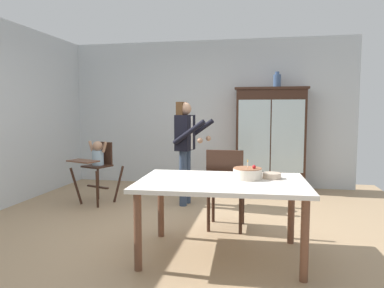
{
  "coord_description": "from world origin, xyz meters",
  "views": [
    {
      "loc": [
        1.0,
        -4.05,
        1.4
      ],
      "look_at": [
        0.08,
        0.7,
        0.95
      ],
      "focal_mm": 33.38,
      "sensor_mm": 36.0,
      "label": 1
    }
  ],
  "objects_px": {
    "serving_bowl": "(272,176)",
    "dining_chair_far_side": "(225,184)",
    "birthday_cake": "(248,173)",
    "adult_person": "(186,140)",
    "china_cabinet": "(270,139)",
    "high_chair_with_toddler": "(97,161)",
    "dining_table": "(222,189)",
    "ceramic_vase": "(277,80)"
  },
  "relations": [
    {
      "from": "china_cabinet",
      "to": "dining_chair_far_side",
      "type": "bearing_deg",
      "value": -103.48
    },
    {
      "from": "adult_person",
      "to": "birthday_cake",
      "type": "xyz_separation_m",
      "value": [
        0.97,
        -1.67,
        -0.17
      ]
    },
    {
      "from": "birthday_cake",
      "to": "dining_chair_far_side",
      "type": "bearing_deg",
      "value": 114.05
    },
    {
      "from": "dining_table",
      "to": "serving_bowl",
      "type": "relative_size",
      "value": 9.09
    },
    {
      "from": "high_chair_with_toddler",
      "to": "dining_chair_far_side",
      "type": "height_order",
      "value": "dining_chair_far_side"
    },
    {
      "from": "china_cabinet",
      "to": "birthday_cake",
      "type": "height_order",
      "value": "china_cabinet"
    },
    {
      "from": "ceramic_vase",
      "to": "serving_bowl",
      "type": "distance_m",
      "value": 3.11
    },
    {
      "from": "birthday_cake",
      "to": "serving_bowl",
      "type": "height_order",
      "value": "birthday_cake"
    },
    {
      "from": "china_cabinet",
      "to": "adult_person",
      "type": "relative_size",
      "value": 1.18
    },
    {
      "from": "china_cabinet",
      "to": "serving_bowl",
      "type": "relative_size",
      "value": 10.03
    },
    {
      "from": "ceramic_vase",
      "to": "high_chair_with_toddler",
      "type": "relative_size",
      "value": 0.28
    },
    {
      "from": "dining_table",
      "to": "birthday_cake",
      "type": "xyz_separation_m",
      "value": [
        0.24,
        0.13,
        0.14
      ]
    },
    {
      "from": "high_chair_with_toddler",
      "to": "serving_bowl",
      "type": "height_order",
      "value": "high_chair_with_toddler"
    },
    {
      "from": "serving_bowl",
      "to": "dining_chair_far_side",
      "type": "distance_m",
      "value": 0.78
    },
    {
      "from": "adult_person",
      "to": "dining_chair_far_side",
      "type": "height_order",
      "value": "adult_person"
    },
    {
      "from": "adult_person",
      "to": "high_chair_with_toddler",
      "type": "bearing_deg",
      "value": 106.71
    },
    {
      "from": "china_cabinet",
      "to": "dining_chair_far_side",
      "type": "relative_size",
      "value": 1.88
    },
    {
      "from": "adult_person",
      "to": "birthday_cake",
      "type": "relative_size",
      "value": 5.47
    },
    {
      "from": "dining_chair_far_side",
      "to": "adult_person",
      "type": "bearing_deg",
      "value": -55.5
    },
    {
      "from": "dining_chair_far_side",
      "to": "serving_bowl",
      "type": "bearing_deg",
      "value": 133.7
    },
    {
      "from": "china_cabinet",
      "to": "high_chair_with_toddler",
      "type": "distance_m",
      "value": 2.98
    },
    {
      "from": "dining_table",
      "to": "serving_bowl",
      "type": "height_order",
      "value": "serving_bowl"
    },
    {
      "from": "ceramic_vase",
      "to": "serving_bowl",
      "type": "xyz_separation_m",
      "value": [
        -0.15,
        -2.88,
        -1.16
      ]
    },
    {
      "from": "dining_table",
      "to": "adult_person",
      "type": "bearing_deg",
      "value": 112.4
    },
    {
      "from": "ceramic_vase",
      "to": "high_chair_with_toddler",
      "type": "height_order",
      "value": "ceramic_vase"
    },
    {
      "from": "dining_table",
      "to": "high_chair_with_toddler",
      "type": "bearing_deg",
      "value": 142.11
    },
    {
      "from": "high_chair_with_toddler",
      "to": "adult_person",
      "type": "height_order",
      "value": "adult_person"
    },
    {
      "from": "high_chair_with_toddler",
      "to": "dining_chair_far_side",
      "type": "bearing_deg",
      "value": -2.95
    },
    {
      "from": "china_cabinet",
      "to": "ceramic_vase",
      "type": "relative_size",
      "value": 6.69
    },
    {
      "from": "ceramic_vase",
      "to": "china_cabinet",
      "type": "bearing_deg",
      "value": -177.75
    },
    {
      "from": "adult_person",
      "to": "dining_table",
      "type": "xyz_separation_m",
      "value": [
        0.74,
        -1.79,
        -0.31
      ]
    },
    {
      "from": "ceramic_vase",
      "to": "adult_person",
      "type": "bearing_deg",
      "value": -136.59
    },
    {
      "from": "dining_table",
      "to": "dining_chair_far_side",
      "type": "xyz_separation_m",
      "value": [
        -0.04,
        0.74,
        -0.1
      ]
    },
    {
      "from": "birthday_cake",
      "to": "serving_bowl",
      "type": "distance_m",
      "value": 0.24
    },
    {
      "from": "birthday_cake",
      "to": "adult_person",
      "type": "bearing_deg",
      "value": 120.31
    },
    {
      "from": "adult_person",
      "to": "birthday_cake",
      "type": "distance_m",
      "value": 1.94
    },
    {
      "from": "serving_bowl",
      "to": "dining_chair_far_side",
      "type": "xyz_separation_m",
      "value": [
        -0.51,
        0.55,
        -0.21
      ]
    },
    {
      "from": "dining_table",
      "to": "birthday_cake",
      "type": "relative_size",
      "value": 5.84
    },
    {
      "from": "high_chair_with_toddler",
      "to": "adult_person",
      "type": "distance_m",
      "value": 1.37
    },
    {
      "from": "high_chair_with_toddler",
      "to": "ceramic_vase",
      "type": "bearing_deg",
      "value": 48.97
    },
    {
      "from": "serving_bowl",
      "to": "dining_chair_far_side",
      "type": "relative_size",
      "value": 0.19
    },
    {
      "from": "birthday_cake",
      "to": "dining_table",
      "type": "bearing_deg",
      "value": -151.92
    }
  ]
}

